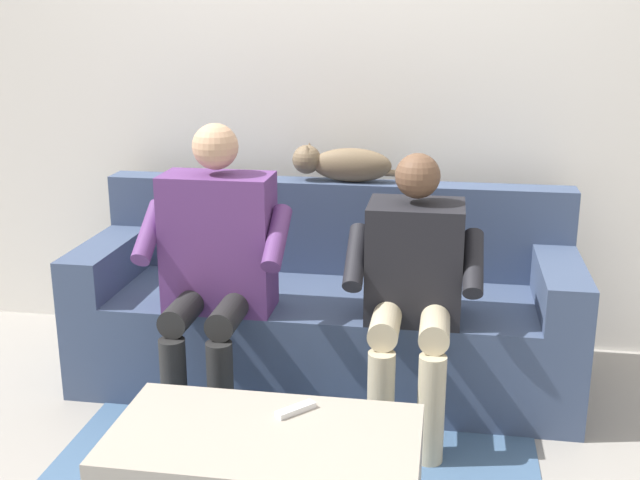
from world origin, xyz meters
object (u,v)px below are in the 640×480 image
object	(u,v)px
couch	(327,315)
cat_on_backrest	(341,163)
person_left_seated	(413,278)
remote_white	(296,409)
person_right_seated	(215,257)

from	to	relation	value
couch	cat_on_backrest	distance (m)	0.68
person_left_seated	remote_white	world-z (taller)	person_left_seated
person_left_seated	remote_white	xyz separation A→B (m)	(0.32, 0.72, -0.20)
couch	remote_white	bearing A→B (deg)	93.69
person_left_seated	remote_white	size ratio (longest dim) A/B	7.94
remote_white	cat_on_backrest	bearing A→B (deg)	-135.26
person_right_seated	couch	bearing A→B (deg)	-136.96
couch	remote_white	xyz separation A→B (m)	(-0.07, 1.06, 0.11)
cat_on_backrest	remote_white	world-z (taller)	cat_on_backrest
person_right_seated	remote_white	world-z (taller)	person_right_seated
cat_on_backrest	remote_white	size ratio (longest dim) A/B	4.45
person_left_seated	person_right_seated	distance (m)	0.78
remote_white	person_right_seated	bearing A→B (deg)	-104.16
person_left_seated	cat_on_backrest	size ratio (longest dim) A/B	1.79
couch	person_right_seated	xyz separation A→B (m)	(0.39, 0.36, 0.36)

